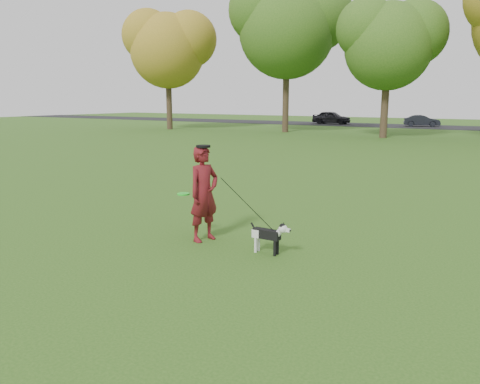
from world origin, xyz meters
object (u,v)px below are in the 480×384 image
Objects in this scene: man at (204,194)px; car_mid at (422,121)px; car_left at (331,117)px; dog at (270,234)px.

car_mid is (-3.56, 39.57, -0.33)m from man.
car_left is 8.84m from car_mid.
man is at bearing 176.98° from dog.
car_left is at bearing 74.63° from car_mid.
car_left reaches higher than car_mid.
man reaches higher than car_mid.
car_left is at bearing 30.98° from man.
car_left reaches higher than dog.
man is 41.47m from car_left.
dog is at bearing -161.36° from car_left.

